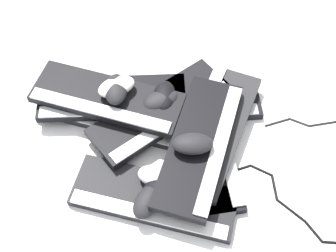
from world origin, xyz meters
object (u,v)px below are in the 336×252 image
Objects in this scene: keyboard_8 at (107,99)px; mouse_5 at (148,201)px; keyboard_4 at (112,98)px; mouse_3 at (164,96)px; keyboard_3 at (204,145)px; mouse_1 at (116,87)px; keyboard_7 at (200,144)px; mouse_2 at (116,89)px; keyboard_2 at (154,198)px; keyboard_5 at (162,111)px; keyboard_0 at (188,103)px; keyboard_6 at (214,129)px; mouse_6 at (193,144)px; keyboard_1 at (124,115)px; mouse_7 at (164,187)px; mouse_0 at (161,100)px; mouse_4 at (158,176)px.

keyboard_8 reaches higher than mouse_5.
mouse_3 is at bearing -70.99° from keyboard_4.
keyboard_3 is 0.97× the size of keyboard_4.
mouse_1 reaches higher than mouse_5.
mouse_3 reaches higher than keyboard_7.
mouse_2 is (-0.01, -0.02, 0.07)m from keyboard_4.
keyboard_5 is at bearing 21.98° from keyboard_2.
keyboard_7 is (0.17, -0.05, 0.06)m from keyboard_2.
keyboard_6 reaches higher than keyboard_0.
mouse_1 and mouse_2 have the same top height.
keyboard_0 is at bearing 94.35° from mouse_2.
keyboard_8 is 0.30m from mouse_6.
keyboard_2 is (-0.20, -0.21, 0.00)m from keyboard_1.
keyboard_1 is 4.16× the size of mouse_7.
mouse_0 is 0.31m from mouse_5.
keyboard_1 is 0.99× the size of keyboard_2.
keyboard_8 reaches higher than keyboard_4.
mouse_1 is at bearing -51.75° from mouse_4.
keyboard_4 is at bearing -93.58° from mouse_3.
keyboard_7 is at bearing 40.70° from mouse_6.
keyboard_5 is 4.19× the size of mouse_5.
mouse_0 is (0.05, -0.10, 0.07)m from keyboard_1.
mouse_3 reaches higher than keyboard_8.
keyboard_5 is 0.15m from mouse_1.
keyboard_5 is 4.19× the size of mouse_3.
keyboard_7 reaches higher than keyboard_6.
keyboard_1 is 4.16× the size of mouse_0.
keyboard_0 is 0.99× the size of keyboard_8.
mouse_4 is at bearing -90.79° from mouse_1.
keyboard_4 is at bearing 138.01° from mouse_6.
mouse_2 is (-0.11, 0.18, 0.10)m from keyboard_0.
keyboard_3 is at bearing -92.02° from keyboard_4.
keyboard_2 is 1.03× the size of keyboard_6.
mouse_0 reaches higher than mouse_4.
mouse_3 is at bearing 135.29° from keyboard_0.
mouse_1 is (0.03, -0.02, 0.04)m from keyboard_8.
keyboard_4 is (-0.10, 0.20, 0.03)m from keyboard_0.
mouse_5 is 1.00× the size of mouse_7.
keyboard_0 is 0.29m from mouse_4.
keyboard_5 and keyboard_6 have the same top height.
mouse_7 is (-0.17, -0.27, -0.02)m from keyboard_8.
mouse_6 reaches higher than mouse_7.
mouse_2 is at bearing -121.53° from mouse_1.
keyboard_7 is 4.17× the size of mouse_2.
mouse_1 is 0.33m from mouse_7.
keyboard_4 is at bearing -131.64° from mouse_5.
mouse_3 is at bearing 83.72° from keyboard_6.
keyboard_1 is at bearing 129.39° from keyboard_0.
keyboard_4 reaches higher than keyboard_2.
mouse_6 is at bearing -125.25° from keyboard_5.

